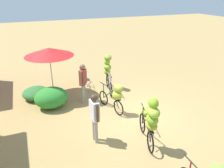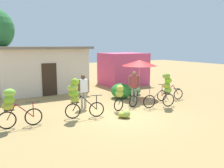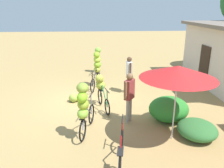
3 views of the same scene
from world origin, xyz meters
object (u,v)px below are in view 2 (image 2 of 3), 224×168
(bicycle_rightmost, at_px, (170,94))
(person_bystander, at_px, (83,88))
(bicycle_center_loaded, at_px, (122,95))
(bicycle_by_shop, at_px, (165,87))
(shop_pink, at_px, (123,69))
(bicycle_near_pile, at_px, (76,95))
(market_umbrella, at_px, (139,63))
(bicycle_leftmost, at_px, (12,105))
(banana_pile_on_ground, at_px, (125,114))
(building_low, at_px, (43,69))
(person_vendor, at_px, (134,84))

(bicycle_rightmost, bearing_deg, person_bystander, 169.68)
(bicycle_rightmost, bearing_deg, bicycle_center_loaded, -173.54)
(bicycle_center_loaded, relative_size, bicycle_by_shop, 0.94)
(shop_pink, xyz_separation_m, person_bystander, (-5.61, -5.11, -0.22))
(bicycle_center_loaded, height_order, bicycle_by_shop, bicycle_by_shop)
(bicycle_near_pile, bearing_deg, person_bystander, 57.10)
(bicycle_rightmost, bearing_deg, market_umbrella, 121.03)
(market_umbrella, height_order, person_bystander, market_umbrella)
(shop_pink, distance_m, bicycle_leftmost, 11.14)
(bicycle_near_pile, relative_size, person_bystander, 1.04)
(market_umbrella, height_order, bicycle_near_pile, market_umbrella)
(shop_pink, distance_m, bicycle_center_loaded, 7.67)
(market_umbrella, xyz_separation_m, bicycle_near_pile, (-4.87, -2.17, -1.04))
(banana_pile_on_ground, bearing_deg, person_bystander, 110.22)
(building_low, distance_m, shop_pink, 6.25)
(bicycle_leftmost, relative_size, bicycle_rightmost, 0.96)
(shop_pink, height_order, bicycle_rightmost, shop_pink)
(banana_pile_on_ground, bearing_deg, building_low, 101.33)
(person_bystander, bearing_deg, bicycle_by_shop, -26.81)
(bicycle_rightmost, relative_size, person_vendor, 0.99)
(bicycle_center_loaded, bearing_deg, shop_pink, 56.74)
(bicycle_near_pile, xyz_separation_m, bicycle_rightmost, (5.85, 0.54, -0.67))
(bicycle_leftmost, distance_m, bicycle_near_pile, 2.52)
(shop_pink, distance_m, bicycle_by_shop, 7.23)
(bicycle_leftmost, height_order, banana_pile_on_ground, bicycle_leftmost)
(building_low, height_order, person_bystander, building_low)
(bicycle_leftmost, relative_size, bicycle_center_loaded, 1.01)
(person_vendor, bearing_deg, bicycle_center_loaded, -146.42)
(person_vendor, bearing_deg, bicycle_leftmost, -171.06)
(bicycle_by_shop, bearing_deg, banana_pile_on_ground, -168.90)
(market_umbrella, distance_m, bicycle_leftmost, 7.76)
(bicycle_by_shop, bearing_deg, bicycle_center_loaded, 166.16)
(banana_pile_on_ground, height_order, person_vendor, person_vendor)
(banana_pile_on_ground, distance_m, person_bystander, 2.69)
(bicycle_by_shop, bearing_deg, bicycle_leftmost, 176.19)
(building_low, height_order, bicycle_by_shop, building_low)
(bicycle_center_loaded, distance_m, person_bystander, 1.93)
(bicycle_leftmost, xyz_separation_m, person_vendor, (6.21, 0.98, 0.15))
(bicycle_by_shop, distance_m, person_bystander, 4.08)
(bicycle_center_loaded, bearing_deg, banana_pile_on_ground, -116.15)
(bicycle_near_pile, bearing_deg, market_umbrella, 24.01)
(market_umbrella, bearing_deg, person_bystander, -169.46)
(shop_pink, height_order, person_bystander, shop_pink)
(market_umbrella, bearing_deg, person_vendor, -136.09)
(building_low, bearing_deg, bicycle_near_pile, -92.59)
(bicycle_center_loaded, bearing_deg, bicycle_near_pile, -176.51)
(market_umbrella, bearing_deg, bicycle_rightmost, -58.97)
(person_bystander, bearing_deg, bicycle_near_pile, -122.90)
(market_umbrella, height_order, banana_pile_on_ground, market_umbrella)
(person_vendor, bearing_deg, banana_pile_on_ground, -133.52)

